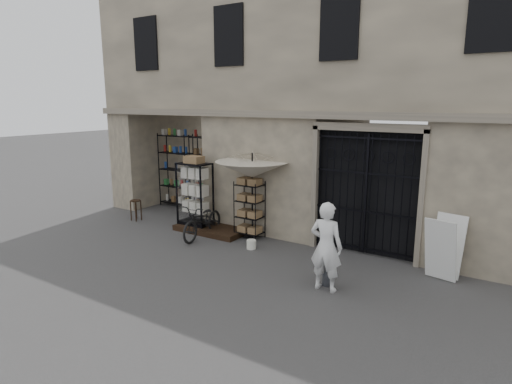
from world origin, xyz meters
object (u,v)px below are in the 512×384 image
Objects in this scene: wooden_stool at (136,210)px; steel_bollard at (327,265)px; shopkeeper at (325,289)px; easel_sign at (444,248)px; market_umbrella at (252,165)px; bicycle at (203,237)px; wire_rack at (250,210)px; white_bucket at (251,244)px; display_cabinet at (195,197)px.

steel_bollard is (6.78, -1.25, 0.10)m from wooden_stool.
easel_sign reaches higher than shopkeeper.
easel_sign is at bearing -1.63° from market_umbrella.
shopkeeper is (2.91, -1.90, -1.96)m from market_umbrella.
wooden_stool is at bearing 169.57° from steel_bollard.
wire_rack is at bearing 24.67° from bicycle.
wire_rack is 3.89m from wooden_stool.
shopkeeper is at bearing -33.13° from market_umbrella.
steel_bollard is at bearing -127.60° from easel_sign.
white_bucket is 0.13× the size of bicycle.
steel_bollard is 2.46m from easel_sign.
easel_sign reaches higher than steel_bollard.
wire_rack reaches higher than easel_sign.
easel_sign is (5.85, 0.53, 0.66)m from bicycle.
steel_bollard is 0.50× the size of shopkeeper.
bicycle is (-1.13, -0.67, -1.96)m from market_umbrella.
wire_rack is 0.56× the size of market_umbrella.
easel_sign is at bearing 2.28° from wooden_stool.
bicycle is at bearing -17.64° from shopkeeper.
easel_sign is at bearing -1.74° from bicycle.
display_cabinet is 5.08m from shopkeeper.
market_umbrella reaches higher than bicycle.
white_bucket is (0.52, -0.71, -0.63)m from wire_rack.
wire_rack is 2.41× the size of wooden_stool.
bicycle is 2.03× the size of steel_bollard.
easel_sign is (4.80, -0.12, -0.08)m from wire_rack.
wire_rack is at bearing -32.89° from shopkeeper.
easel_sign is at bearing -3.06° from wire_rack.
market_umbrella reaches higher than white_bucket.
wooden_stool is 0.36× the size of shopkeeper.
easel_sign is at bearing 7.87° from white_bucket.
market_umbrella is at bearing 3.62° from display_cabinet.
white_bucket is at bearing -55.47° from wire_rack.
wooden_stool reaches higher than white_bucket.
steel_bollard is (2.94, -1.71, -0.31)m from wire_rack.
wooden_stool is at bearing 169.20° from bicycle.
wire_rack is at bearing -169.57° from easel_sign.
white_bucket is 4.35m from easel_sign.
market_umbrella is 2.12× the size of easel_sign.
bicycle reaches higher than wooden_stool.
display_cabinet is 1.23m from bicycle.
display_cabinet is 2.22m from wooden_stool.
easel_sign is (4.72, -0.13, -1.29)m from market_umbrella.
shopkeeper is at bearing -22.68° from display_cabinet.
display_cabinet reaches higher than wooden_stool.
wooden_stool is (-3.91, -0.48, -1.62)m from market_umbrella.
steel_bollard is (2.42, -1.00, 0.32)m from white_bucket.
display_cabinet reaches higher than white_bucket.
shopkeeper is (6.82, -1.42, -0.33)m from wooden_stool.
shopkeeper is at bearing -33.91° from wire_rack.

